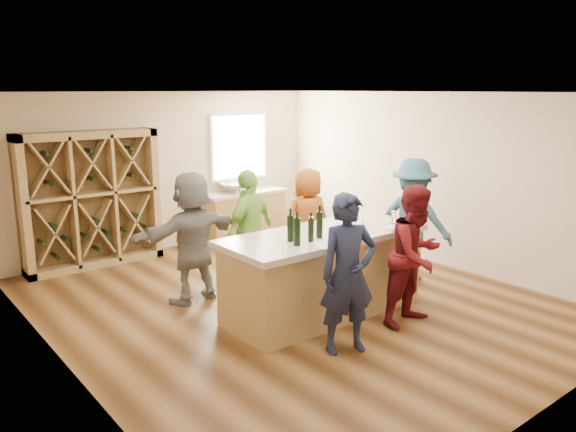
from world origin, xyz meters
TOP-DOWN VIEW (x-y plane):
  - floor at (0.00, 0.00)m, footprint 6.00×7.00m
  - ceiling at (0.00, 0.00)m, footprint 6.00×7.00m
  - wall_back at (0.00, 3.55)m, footprint 6.00×0.10m
  - wall_front at (0.00, -3.55)m, footprint 6.00×0.10m
  - wall_left at (-3.05, 0.00)m, footprint 0.10×7.00m
  - wall_right at (3.05, 0.00)m, footprint 0.10×7.00m
  - window_frame at (1.50, 3.47)m, footprint 1.30×0.06m
  - window_pane at (1.50, 3.44)m, footprint 1.18×0.01m
  - wine_rack at (-1.50, 3.27)m, footprint 2.20×0.45m
  - back_counter_base at (1.40, 3.20)m, footprint 1.60×0.58m
  - back_counter_top at (1.40, 3.20)m, footprint 1.70×0.62m
  - sink at (1.20, 3.20)m, footprint 0.54×0.54m
  - faucet at (1.20, 3.38)m, footprint 0.02×0.02m
  - tasting_counter_base at (0.08, -0.56)m, footprint 2.60×1.00m
  - tasting_counter_top at (0.08, -0.56)m, footprint 2.72×1.12m
  - wine_bottle_b at (-0.58, -0.82)m, footprint 0.09×0.09m
  - wine_bottle_c at (-0.53, -0.63)m, footprint 0.09×0.09m
  - wine_bottle_d at (-0.35, -0.80)m, footprint 0.08×0.08m
  - wine_bottle_e at (-0.16, -0.73)m, footprint 0.10×0.10m
  - wine_glass_a at (-0.20, -1.02)m, footprint 0.10×0.10m
  - wine_glass_b at (0.33, -1.02)m, footprint 0.08×0.08m
  - wine_glass_c at (0.80, -1.06)m, footprint 0.07×0.07m
  - wine_glass_d at (0.50, -0.75)m, footprint 0.08×0.08m
  - wine_glass_e at (1.08, -0.80)m, footprint 0.07×0.07m
  - tasting_menu_a at (-0.31, -1.01)m, footprint 0.34×0.40m
  - tasting_menu_b at (0.29, -1.00)m, footprint 0.30×0.35m
  - tasting_menu_c at (0.95, -0.96)m, footprint 0.26×0.34m
  - person_near_left at (-0.44, -1.52)m, footprint 0.77×0.67m
  - person_near_right at (0.74, -1.49)m, footprint 0.86×0.50m
  - person_server at (2.00, -0.41)m, footprint 0.99×1.32m
  - person_far_mid at (-0.14, 0.77)m, footprint 1.14×0.86m
  - person_far_right at (1.02, 0.86)m, footprint 0.86×0.61m
  - person_far_left at (-1.00, 0.88)m, footprint 1.71×0.75m
  - wine_glass_f at (0.03, -0.36)m, footprint 0.07×0.07m

SIDE VIEW (x-z plane):
  - floor at x=0.00m, z-range -0.10..0.00m
  - back_counter_base at x=1.40m, z-range 0.00..0.86m
  - tasting_counter_base at x=0.08m, z-range 0.00..1.00m
  - person_far_right at x=1.02m, z-range 0.00..1.66m
  - person_near_right at x=0.74m, z-range 0.00..1.74m
  - person_far_mid at x=-0.14m, z-range 0.00..1.75m
  - person_near_left at x=-0.44m, z-range 0.00..1.78m
  - back_counter_top at x=1.40m, z-range 0.86..0.92m
  - person_far_left at x=-1.00m, z-range 0.00..1.79m
  - person_server at x=2.00m, z-range 0.00..1.85m
  - sink at x=1.20m, z-range 0.92..1.11m
  - tasting_counter_top at x=0.08m, z-range 1.00..1.08m
  - faucet at x=1.20m, z-range 0.92..1.22m
  - tasting_menu_a at x=-0.31m, z-range 1.08..1.08m
  - tasting_menu_b at x=0.29m, z-range 1.08..1.08m
  - tasting_menu_c at x=0.95m, z-range 1.08..1.08m
  - wine_rack at x=-1.50m, z-range 0.00..2.20m
  - wine_glass_b at x=0.33m, z-range 1.08..1.25m
  - wine_glass_e at x=1.08m, z-range 1.08..1.26m
  - wine_glass_c at x=0.80m, z-range 1.08..1.26m
  - wine_glass_f at x=0.03m, z-range 1.08..1.26m
  - wine_glass_d at x=0.50m, z-range 1.08..1.28m
  - wine_glass_a at x=-0.20m, z-range 1.08..1.28m
  - wine_bottle_d at x=-0.35m, z-range 1.08..1.36m
  - wine_bottle_c at x=-0.53m, z-range 1.08..1.40m
  - wine_bottle_b at x=-0.58m, z-range 1.08..1.40m
  - wine_bottle_e at x=-0.16m, z-range 1.08..1.41m
  - wall_back at x=0.00m, z-range 0.00..2.80m
  - wall_front at x=0.00m, z-range 0.00..2.80m
  - wall_left at x=-3.05m, z-range 0.00..2.80m
  - wall_right at x=3.05m, z-range 0.00..2.80m
  - window_frame at x=1.50m, z-range 1.10..2.40m
  - window_pane at x=1.50m, z-range 1.16..2.34m
  - ceiling at x=0.00m, z-range 2.80..2.90m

